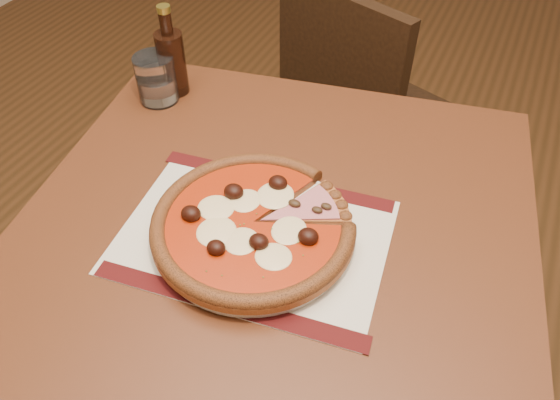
# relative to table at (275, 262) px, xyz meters

# --- Properties ---
(table) EXTENTS (0.93, 0.93, 0.75)m
(table) POSITION_rel_table_xyz_m (0.00, 0.00, 0.00)
(table) COLOR #5F2B16
(table) RESTS_ON ground
(chair_far) EXTENTS (0.50, 0.50, 0.83)m
(chair_far) POSITION_rel_table_xyz_m (-0.09, 0.74, -0.17)
(chair_far) COLOR black
(chair_far) RESTS_ON ground
(placemat) EXTENTS (0.43, 0.33, 0.00)m
(placemat) POSITION_rel_table_xyz_m (-0.02, -0.04, 0.10)
(placemat) COLOR beige
(placemat) RESTS_ON table
(plate) EXTENTS (0.29, 0.29, 0.02)m
(plate) POSITION_rel_table_xyz_m (-0.02, -0.04, 0.11)
(plate) COLOR white
(plate) RESTS_ON placemat
(pizza) EXTENTS (0.31, 0.31, 0.04)m
(pizza) POSITION_rel_table_xyz_m (-0.02, -0.04, 0.13)
(pizza) COLOR #A95A29
(pizza) RESTS_ON plate
(ham_slice) EXTENTS (0.12, 0.13, 0.02)m
(ham_slice) POSITION_rel_table_xyz_m (0.05, 0.03, 0.13)
(ham_slice) COLOR #A95A29
(ham_slice) RESTS_ON plate
(water_glass) EXTENTS (0.08, 0.08, 0.09)m
(water_glass) POSITION_rel_table_xyz_m (-0.35, 0.21, 0.15)
(water_glass) COLOR white
(water_glass) RESTS_ON table
(bottle) EXTENTS (0.05, 0.05, 0.18)m
(bottle) POSITION_rel_table_xyz_m (-0.34, 0.24, 0.17)
(bottle) COLOR black
(bottle) RESTS_ON table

